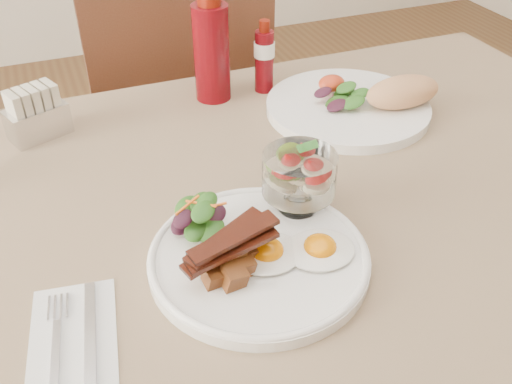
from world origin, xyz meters
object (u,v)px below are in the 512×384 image
object	(u,v)px
chair_far	(178,123)
sugar_caddy	(36,115)
second_plate	(361,102)
fruit_cup	(299,174)
main_plate	(259,258)
hot_sauce_bottle	(264,58)
ketchup_bottle	(212,51)
table	(284,240)

from	to	relation	value
chair_far	sugar_caddy	xyz separation A→B (m)	(-0.32, -0.35, 0.27)
chair_far	second_plate	bearing A→B (deg)	-64.42
fruit_cup	second_plate	xyz separation A→B (m)	(0.24, 0.23, -0.05)
main_plate	hot_sauce_bottle	distance (m)	0.49
fruit_cup	ketchup_bottle	world-z (taller)	ketchup_bottle
table	main_plate	distance (m)	0.18
main_plate	fruit_cup	world-z (taller)	fruit_cup
table	hot_sauce_bottle	size ratio (longest dim) A/B	9.53
second_plate	hot_sauce_bottle	world-z (taller)	hot_sauce_bottle
ketchup_bottle	fruit_cup	bearing A→B (deg)	-90.83
fruit_cup	hot_sauce_bottle	size ratio (longest dim) A/B	0.73
table	sugar_caddy	bearing A→B (deg)	135.85
second_plate	sugar_caddy	xyz separation A→B (m)	(-0.55, 0.13, 0.02)
fruit_cup	sugar_caddy	size ratio (longest dim) A/B	0.92
chair_far	second_plate	world-z (taller)	chair_far
chair_far	table	bearing A→B (deg)	-90.00
main_plate	hot_sauce_bottle	size ratio (longest dim) A/B	2.01
second_plate	sugar_caddy	size ratio (longest dim) A/B	2.77
table	chair_far	size ratio (longest dim) A/B	1.43
ketchup_bottle	sugar_caddy	size ratio (longest dim) A/B	1.79
main_plate	fruit_cup	xyz separation A→B (m)	(0.09, 0.07, 0.06)
chair_far	second_plate	xyz separation A→B (m)	(0.23, -0.48, 0.25)
main_plate	sugar_caddy	world-z (taller)	sugar_caddy
second_plate	ketchup_bottle	xyz separation A→B (m)	(-0.23, 0.16, 0.07)
table	second_plate	distance (m)	0.31
second_plate	sugar_caddy	bearing A→B (deg)	166.88
table	fruit_cup	bearing A→B (deg)	-96.64
chair_far	sugar_caddy	size ratio (longest dim) A/B	8.40
fruit_cup	sugar_caddy	xyz separation A→B (m)	(-0.32, 0.36, -0.03)
ketchup_bottle	table	bearing A→B (deg)	-89.96
table	chair_far	distance (m)	0.68
chair_far	main_plate	bearing A→B (deg)	-96.65
second_plate	table	bearing A→B (deg)	-141.45
fruit_cup	sugar_caddy	world-z (taller)	fruit_cup
chair_far	hot_sauce_bottle	world-z (taller)	chair_far
fruit_cup	hot_sauce_bottle	world-z (taller)	hot_sauce_bottle
table	fruit_cup	size ratio (longest dim) A/B	13.10
hot_sauce_bottle	sugar_caddy	size ratio (longest dim) A/B	1.26
table	ketchup_bottle	distance (m)	0.38
table	main_plate	bearing A→B (deg)	-127.40
main_plate	second_plate	size ratio (longest dim) A/B	0.91
hot_sauce_bottle	sugar_caddy	xyz separation A→B (m)	(-0.42, -0.02, -0.03)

